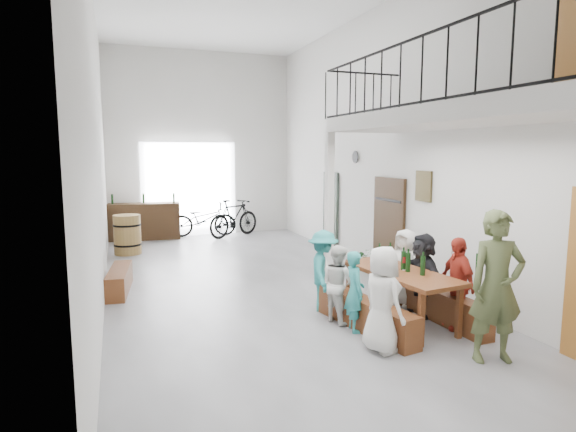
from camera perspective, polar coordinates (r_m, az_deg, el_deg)
name	(u,v)px	position (r m, az deg, el deg)	size (l,w,h in m)	color
floor	(257,283)	(9.38, -3.67, -7.94)	(12.00, 12.00, 0.00)	slate
room_walls	(256,95)	(9.10, -3.87, 14.16)	(12.00, 12.00, 12.00)	silver
gateway_portal	(189,189)	(14.82, -11.63, 3.13)	(2.80, 0.08, 2.80)	white
right_wall_decor	(439,197)	(8.61, 17.43, 2.13)	(0.07, 8.28, 5.07)	#9F6125
balcony	(456,119)	(7.15, 19.32, 10.81)	(1.52, 5.62, 4.00)	silver
tasting_table	(400,276)	(7.27, 13.15, -6.96)	(1.01, 2.02, 0.79)	brown
bench_inner	(365,314)	(7.04, 9.14, -11.45)	(0.31, 1.94, 0.45)	brown
bench_wall	(438,305)	(7.69, 17.35, -10.00)	(0.26, 2.01, 0.46)	brown
tableware	(399,259)	(7.31, 13.05, -5.03)	(0.59, 1.14, 0.35)	black
side_bench	(119,280)	(9.28, -19.34, -7.20)	(0.33, 1.49, 0.42)	brown
oak_barrel	(127,235)	(12.54, -18.50, -2.09)	(0.66, 0.66, 0.98)	olive
serving_counter	(144,221)	(14.50, -16.66, -0.60)	(2.00, 0.55, 1.05)	#332111
counter_bottles	(143,198)	(14.42, -16.76, 2.02)	(1.74, 0.26, 0.28)	black
guest_left_a	(382,299)	(6.23, 11.12, -9.66)	(0.66, 0.43, 1.35)	silver
guest_left_b	(355,291)	(6.88, 7.91, -8.81)	(0.42, 0.27, 1.15)	teal
guest_left_c	(338,284)	(7.22, 5.99, -7.96)	(0.56, 0.44, 1.16)	silver
guest_left_d	(323,271)	(7.69, 4.19, -6.47)	(0.83, 0.48, 1.29)	teal
guest_right_a	(457,283)	(7.30, 19.40, -7.50)	(0.78, 0.32, 1.32)	#A3291B
guest_right_b	(422,274)	(7.71, 15.64, -6.69)	(1.19, 0.38, 1.29)	black
guest_right_c	(405,268)	(8.14, 13.67, -5.95)	(0.62, 0.40, 1.27)	silver
host_standing	(497,287)	(6.29, 23.50, -7.68)	(0.67, 0.44, 1.84)	#4A542F
potted_plant	(364,259)	(10.46, 8.99, -5.05)	(0.43, 0.37, 0.48)	#18471E
bicycle_near	(203,219)	(14.64, -9.99, -0.40)	(0.68, 1.94, 1.02)	black
bicycle_far	(234,218)	(14.40, -6.43, -0.24)	(0.53, 1.88, 1.13)	black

